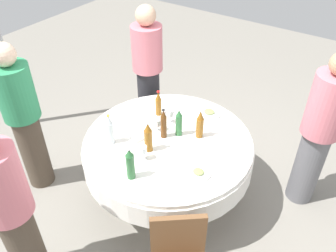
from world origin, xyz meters
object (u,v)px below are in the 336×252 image
Objects in this scene: bottle_clear_left at (110,130)px; person_rear at (319,131)px; wine_glass_south at (170,113)px; plate_right at (209,113)px; bottle_amber_east at (200,124)px; wine_glass_north at (143,150)px; person_inner at (148,72)px; bottle_amber_rear at (158,104)px; person_west at (10,209)px; bottle_brown_west at (164,124)px; person_left at (24,118)px; plate_outer at (198,173)px; dining_table at (168,152)px; bottle_green_south at (130,164)px; wine_glass_west at (157,123)px; bottle_amber_north at (148,137)px; bottle_green_inner at (179,123)px.

person_rear reaches higher than bottle_clear_left.
person_rear reaches higher than wine_glass_south.
wine_glass_south reaches higher than plate_right.
bottle_amber_east is 0.59m from wine_glass_north.
bottle_amber_rear is at bearing -90.63° from person_inner.
bottle_clear_left is (0.10, 0.60, 0.02)m from bottle_amber_rear.
plate_right is at bearing -57.35° from person_inner.
person_west is (-0.36, 2.10, -0.02)m from person_inner.
wine_glass_north is 1.10m from person_west.
person_inner is at bearing -45.03° from bottle_brown_west.
bottle_clear_left is 1.88m from person_rear.
person_inner is (0.38, -1.07, -0.03)m from bottle_clear_left.
plate_outer is at bearing -103.03° from person_left.
bottle_clear_left is at bearing 6.66° from plate_outer.
person_left is at bearing 25.88° from dining_table.
wine_glass_south is 0.71× the size of plate_outer.
bottle_green_south is 1.27× the size of plate_right.
person_rear is (-1.13, -0.76, 0.25)m from dining_table.
person_inner reaches higher than wine_glass_north.
plate_outer is at bearing 155.25° from bottle_brown_west.
person_rear is (-1.26, -0.52, 0.01)m from wine_glass_south.
bottle_green_south is 0.91m from person_west.
bottle_clear_left reaches higher than wine_glass_north.
bottle_brown_west reaches higher than wine_glass_west.
person_left reaches higher than dining_table.
person_rear is 1.92m from person_inner.
person_rear is (-1.19, -0.97, -0.03)m from bottle_amber_north.
bottle_green_inner reaches higher than wine_glass_north.
bottle_amber_rear reaches higher than dining_table.
bottle_brown_west and bottle_green_south have the same top height.
bottle_amber_rear is 1.13× the size of plate_right.
bottle_amber_east is 1.67m from person_left.
wine_glass_west is 1.27m from person_left.
person_inner reaches higher than person_west.
bottle_green_south is (-0.43, 0.24, 0.00)m from bottle_clear_left.
bottle_clear_left is 0.36m from bottle_amber_north.
bottle_amber_rear is 0.52m from plate_right.
bottle_green_inner is at bearing -106.14° from dining_table.
wine_glass_north is at bearing -93.76° from person_west.
plate_outer is at bearing -84.45° from person_inner.
person_rear is (-1.44, -0.48, -0.02)m from bottle_amber_rear.
bottle_clear_left is 1.00× the size of bottle_green_south.
bottle_amber_rear is 0.17× the size of person_west.
dining_table is 0.52m from plate_outer.
bottle_green_south is at bearing 103.47° from bottle_amber_north.
person_left reaches higher than bottle_amber_north.
person_rear is at bearing -130.28° from bottle_green_south.
bottle_clear_left is at bearing -116.85° from person_inner.
dining_table is 11.98× the size of wine_glass_west.
wine_glass_south is 1.61m from person_west.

